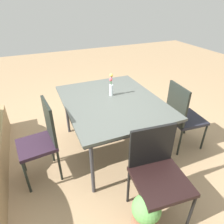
# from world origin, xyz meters

# --- Properties ---
(ground_plane) EXTENTS (12.00, 12.00, 0.00)m
(ground_plane) POSITION_xyz_m (0.00, 0.00, 0.00)
(ground_plane) COLOR #9E7F5B
(dining_table) EXTENTS (1.46, 1.19, 0.78)m
(dining_table) POSITION_xyz_m (-0.02, -0.09, 0.73)
(dining_table) COLOR #4C514C
(dining_table) RESTS_ON ground
(chair_near_left) EXTENTS (0.47, 0.47, 0.96)m
(chair_near_left) POSITION_xyz_m (-0.34, -1.00, 0.53)
(chair_near_left) COLOR black
(chair_near_left) RESTS_ON ground
(chair_far_side) EXTENTS (0.45, 0.45, 0.98)m
(chair_far_side) POSITION_xyz_m (-0.16, 0.83, 0.55)
(chair_far_side) COLOR #2C1C2B
(chair_far_side) RESTS_ON ground
(chair_end_left) EXTENTS (0.52, 0.52, 0.93)m
(chair_end_left) POSITION_xyz_m (-1.07, -0.10, 0.55)
(chair_end_left) COLOR black
(chair_end_left) RESTS_ON ground
(flower_vase) EXTENTS (0.05, 0.06, 0.31)m
(flower_vase) POSITION_xyz_m (0.11, -0.13, 0.91)
(flower_vase) COLOR silver
(flower_vase) RESTS_ON dining_table
(potted_plant) EXTENTS (0.25, 0.25, 0.51)m
(potted_plant) POSITION_xyz_m (-1.28, 0.13, 0.27)
(potted_plant) COLOR #9E6047
(potted_plant) RESTS_ON ground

